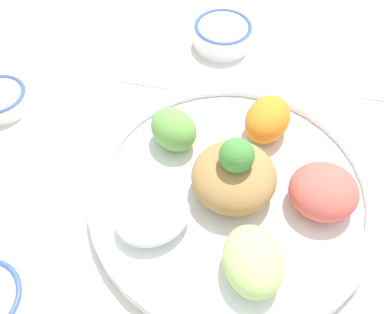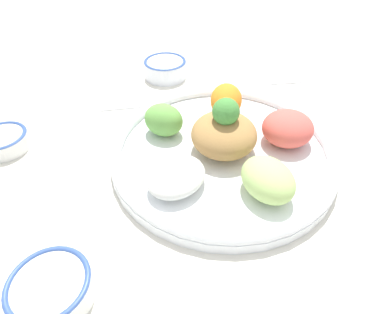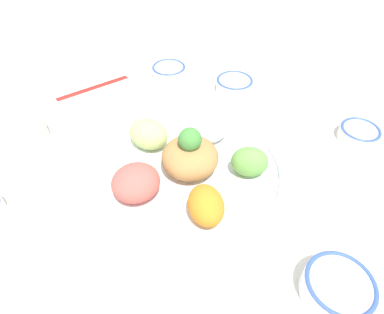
% 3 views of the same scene
% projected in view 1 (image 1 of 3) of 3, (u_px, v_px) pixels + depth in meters
% --- Properties ---
extents(ground_plane, '(2.40, 2.40, 0.00)m').
position_uv_depth(ground_plane, '(236.00, 211.00, 0.64)').
color(ground_plane, silver).
extents(salad_platter, '(0.41, 0.41, 0.13)m').
position_uv_depth(salad_platter, '(234.00, 188.00, 0.63)').
color(salad_platter, white).
rests_on(salad_platter, ground_plane).
extents(rice_bowl_blue, '(0.09, 0.09, 0.03)m').
position_uv_depth(rice_bowl_blue, '(0.00, 99.00, 0.75)').
color(rice_bowl_blue, white).
rests_on(rice_bowl_blue, ground_plane).
extents(sauce_bowl_dark, '(0.11, 0.11, 0.04)m').
position_uv_depth(sauce_bowl_dark, '(223.00, 34.00, 0.84)').
color(sauce_bowl_dark, white).
rests_on(sauce_bowl_dark, ground_plane).
extents(serving_spoon_main, '(0.08, 0.12, 0.01)m').
position_uv_depth(serving_spoon_main, '(364.00, 95.00, 0.77)').
color(serving_spoon_main, silver).
rests_on(serving_spoon_main, ground_plane).
extents(serving_spoon_extra, '(0.09, 0.13, 0.01)m').
position_uv_depth(serving_spoon_extra, '(121.00, 79.00, 0.80)').
color(serving_spoon_extra, silver).
rests_on(serving_spoon_extra, ground_plane).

